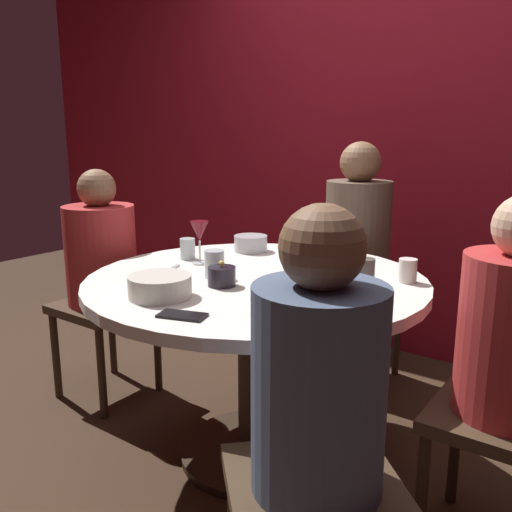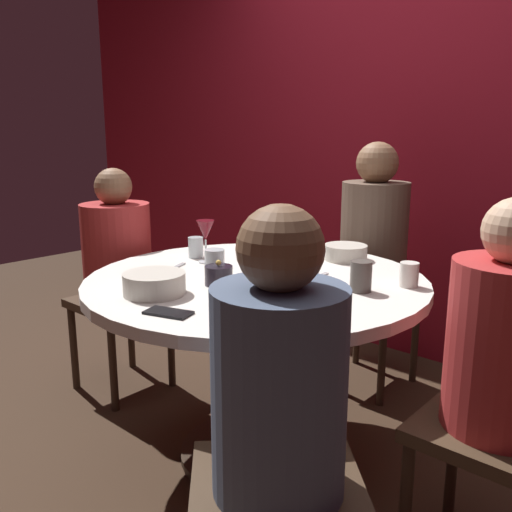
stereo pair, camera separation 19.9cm
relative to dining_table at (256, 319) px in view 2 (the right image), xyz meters
The scene contains 21 objects.
ground_plane 0.57m from the dining_table, ahead, with size 8.00×8.00×0.00m, color #382619.
back_wall 1.58m from the dining_table, 90.00° to the left, with size 6.00×0.10×2.60m, color maroon.
dining_table is the anchor object (origin of this frame).
seated_diner_left 0.90m from the dining_table, behind, with size 0.40×0.40×1.10m.
seated_diner_back 0.88m from the dining_table, 90.00° to the left, with size 0.40×0.40×1.22m.
seated_diner_right 0.90m from the dining_table, ahead, with size 0.40×0.40×1.10m.
seated_diner_front_right 0.87m from the dining_table, 45.00° to the right, with size 0.57×0.57×1.12m.
candle_holder 0.26m from the dining_table, 99.74° to the right, with size 0.10×0.10×0.09m.
wine_glass 0.43m from the dining_table, behind, with size 0.08×0.08×0.18m.
dinner_plate 0.39m from the dining_table, 20.62° to the right, with size 0.22×0.22×0.01m, color silver.
cell_phone 0.52m from the dining_table, 80.05° to the right, with size 0.07×0.14×0.01m, color black.
bowl_serving_large 0.49m from the dining_table, 128.83° to the left, with size 0.15×0.15×0.07m, color #B7B7BC.
bowl_salad_center 0.45m from the dining_table, 105.54° to the right, with size 0.21×0.21×0.07m, color beige.
bowl_small_white 0.51m from the dining_table, 78.33° to the left, with size 0.18×0.18×0.06m, color beige.
cup_near_candle 0.46m from the dining_table, behind, with size 0.06×0.06×0.09m, color silver.
cup_by_left_diner 0.26m from the dining_table, 141.35° to the right, with size 0.07×0.07×0.10m, color silver.
cup_by_right_diner 0.58m from the dining_table, 28.25° to the left, with size 0.06×0.06×0.09m, color silver.
cup_center_front 0.37m from the dining_table, 97.78° to the left, with size 0.07×0.07×0.09m, color silver.
cup_far_edge 0.45m from the dining_table, 13.88° to the left, with size 0.07×0.07×0.10m, color #4C4742.
fork_near_plate 0.27m from the dining_table, 34.38° to the left, with size 0.02×0.18×0.01m, color #B7B7BC.
knife_near_plate 0.38m from the dining_table, 158.51° to the right, with size 0.02×0.18×0.01m, color #B7B7BC.
Camera 2 is at (1.29, -1.45, 1.26)m, focal length 37.98 mm.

